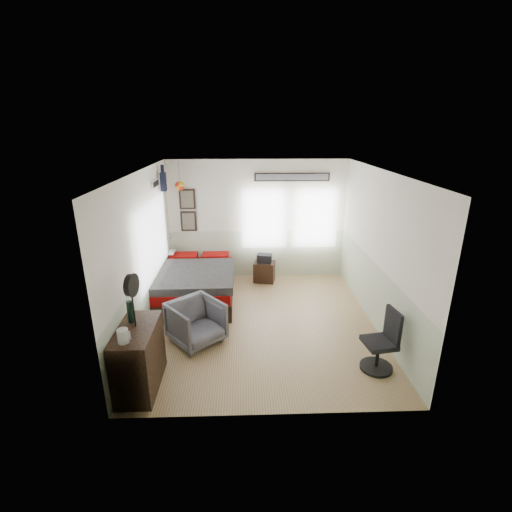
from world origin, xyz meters
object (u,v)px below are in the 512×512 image
object	(u,v)px
dresser	(139,358)
bed	(196,284)
armchair	(196,322)
task_chair	(382,346)
nightstand	(264,272)

from	to	relation	value
dresser	bed	bearing A→B (deg)	80.67
bed	armchair	xyz separation A→B (m)	(0.19, -1.60, 0.02)
armchair	bed	bearing A→B (deg)	56.41
dresser	task_chair	bearing A→B (deg)	4.59
dresser	armchair	world-z (taller)	dresser
dresser	nightstand	xyz separation A→B (m)	(1.88, 3.57, -0.22)
bed	armchair	distance (m)	1.61
dresser	armchair	xyz separation A→B (m)	(0.63, 1.09, -0.09)
nightstand	task_chair	world-z (taller)	task_chair
dresser	task_chair	xyz separation A→B (m)	(3.40, 0.27, -0.06)
armchair	nightstand	xyz separation A→B (m)	(1.25, 2.48, -0.13)
bed	armchair	world-z (taller)	armchair
nightstand	dresser	bearing A→B (deg)	-106.20
task_chair	armchair	bearing A→B (deg)	154.60
dresser	task_chair	world-z (taller)	task_chair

